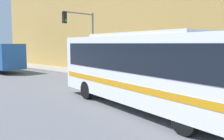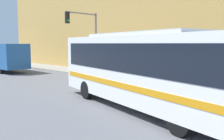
# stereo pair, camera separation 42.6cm
# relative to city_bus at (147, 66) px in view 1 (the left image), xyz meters

# --- Properties ---
(ground_plane) EXTENTS (120.00, 120.00, 0.00)m
(ground_plane) POSITION_rel_city_bus_xyz_m (0.85, -2.55, -1.92)
(ground_plane) COLOR slate
(sidewalk) EXTENTS (3.31, 70.00, 0.15)m
(sidewalk) POSITION_rel_city_bus_xyz_m (7.01, 17.45, -1.85)
(sidewalk) COLOR gray
(sidewalk) RESTS_ON ground_plane
(building_facade) EXTENTS (6.00, 32.10, 11.81)m
(building_facade) POSITION_rel_city_bus_xyz_m (11.66, 14.50, 3.98)
(building_facade) COLOR tan
(building_facade) RESTS_ON ground_plane
(city_bus) EXTENTS (4.85, 11.15, 3.35)m
(city_bus) POSITION_rel_city_bus_xyz_m (0.00, 0.00, 0.00)
(city_bus) COLOR white
(city_bus) RESTS_ON ground_plane
(fire_hydrant) EXTENTS (0.21, 0.28, 0.69)m
(fire_hydrant) POSITION_rel_city_bus_xyz_m (5.95, 0.79, -1.43)
(fire_hydrant) COLOR red
(fire_hydrant) RESTS_ON sidewalk
(traffic_light_pole) EXTENTS (3.28, 0.35, 5.37)m
(traffic_light_pole) POSITION_rel_city_bus_xyz_m (4.99, 10.01, 1.91)
(traffic_light_pole) COLOR slate
(traffic_light_pole) RESTS_ON sidewalk
(parking_meter) EXTENTS (0.14, 0.14, 1.37)m
(parking_meter) POSITION_rel_city_bus_xyz_m (5.95, 4.95, -0.85)
(parking_meter) COLOR slate
(parking_meter) RESTS_ON sidewalk
(pedestrian_near_corner) EXTENTS (0.34, 0.34, 1.78)m
(pedestrian_near_corner) POSITION_rel_city_bus_xyz_m (7.35, 4.45, -0.86)
(pedestrian_near_corner) COLOR slate
(pedestrian_near_corner) RESTS_ON sidewalk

